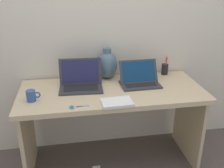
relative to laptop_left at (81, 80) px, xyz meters
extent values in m
plane|color=#564C47|center=(0.25, -0.09, -0.81)|extent=(6.00, 6.00, 0.00)
cube|color=beige|center=(0.25, 0.28, 0.39)|extent=(4.40, 0.04, 2.40)
cube|color=#D1B78C|center=(0.25, -0.09, -0.08)|extent=(1.54, 0.66, 0.04)
cube|color=#D1B78C|center=(-0.48, -0.09, -0.46)|extent=(0.03, 0.56, 0.70)
cube|color=#D1B78C|center=(0.98, -0.09, -0.46)|extent=(0.03, 0.56, 0.70)
cube|color=#333338|center=(0.00, -0.04, -0.06)|extent=(0.37, 0.25, 0.01)
cube|color=black|center=(0.00, -0.04, -0.05)|extent=(0.29, 0.15, 0.00)
cube|color=#333338|center=(0.00, 0.05, 0.06)|extent=(0.36, 0.07, 0.22)
cube|color=#23234C|center=(0.00, 0.05, 0.06)|extent=(0.32, 0.06, 0.20)
cube|color=#333338|center=(0.51, -0.04, -0.06)|extent=(0.34, 0.23, 0.01)
cube|color=black|center=(0.51, -0.04, -0.05)|extent=(0.27, 0.14, 0.00)
cube|color=#333338|center=(0.51, 0.02, 0.04)|extent=(0.34, 0.12, 0.19)
cube|color=navy|center=(0.51, 0.02, 0.04)|extent=(0.30, 0.10, 0.17)
ellipsoid|color=slate|center=(0.25, 0.18, 0.06)|extent=(0.19, 0.19, 0.25)
cylinder|color=slate|center=(0.25, 0.18, 0.20)|extent=(0.07, 0.07, 0.05)
cube|color=white|center=(0.25, -0.35, -0.05)|extent=(0.24, 0.17, 0.02)
cylinder|color=#335199|center=(-0.39, -0.20, -0.02)|extent=(0.07, 0.07, 0.09)
torus|color=#335199|center=(-0.34, -0.20, -0.02)|extent=(0.05, 0.01, 0.05)
cylinder|color=black|center=(0.81, 0.18, -0.01)|extent=(0.06, 0.06, 0.10)
cylinder|color=orange|center=(0.81, 0.17, 0.04)|extent=(0.01, 0.01, 0.16)
cylinder|color=#D83359|center=(0.82, 0.17, 0.04)|extent=(0.02, 0.03, 0.14)
cylinder|color=orange|center=(0.82, 0.19, 0.04)|extent=(0.03, 0.03, 0.14)
cube|color=#B7B7BC|center=(-0.01, -0.35, -0.06)|extent=(0.10, 0.04, 0.00)
cube|color=#B7B7BC|center=(-0.01, -0.36, -0.06)|extent=(0.10, 0.02, 0.00)
torus|color=#338CBF|center=(-0.09, -0.37, -0.06)|extent=(0.04, 0.04, 0.01)
torus|color=#338CBF|center=(-0.09, -0.35, -0.06)|extent=(0.04, 0.04, 0.01)
camera|label=1|loc=(-0.08, -2.06, 0.84)|focal=41.91mm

